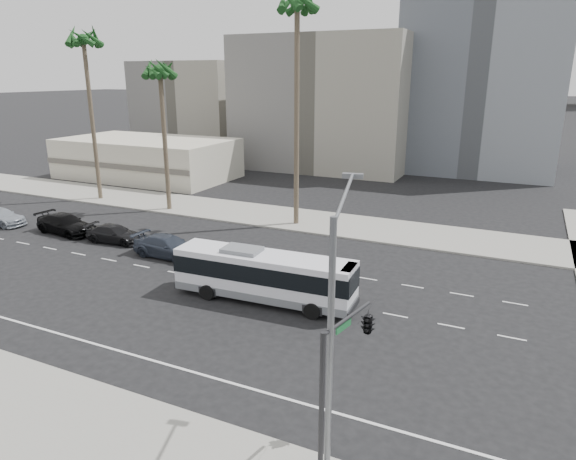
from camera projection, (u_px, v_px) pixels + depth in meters
The scene contains 18 objects.
ground at pixel (254, 288), 32.06m from camera, with size 700.00×700.00×0.00m, color black.
sidewalk_north at pixel (337, 224), 45.46m from camera, with size 120.00×7.00×0.15m, color gray.
sidewalk_south at pixel (50, 440), 18.61m from camera, with size 120.00×7.00×0.15m, color gray.
commercial_low at pixel (147, 158), 66.01m from camera, with size 22.00×12.16×5.00m.
midrise_beige_west at pixel (330, 103), 73.27m from camera, with size 24.00×18.00×18.00m, color gray.
midrise_gray_center at pixel (485, 74), 70.04m from camera, with size 20.00×20.00×26.00m, color slate.
midrise_beige_far at pixel (200, 107), 88.59m from camera, with size 18.00×16.00×15.00m, color gray.
civic_tower at pixel (506, 17), 238.03m from camera, with size 42.00×42.00×129.00m.
city_bus at pixel (264, 275), 29.84m from camera, with size 10.99×2.96×3.13m.
car_a at pixel (168, 246), 37.37m from camera, with size 5.51×2.24×1.60m, color #2C323F.
car_b at pixel (115, 234), 40.65m from camera, with size 4.81×1.95×1.40m, color black.
car_c at pixel (65, 224), 42.90m from camera, with size 5.62×2.28×1.63m, color black.
car_d at pixel (0, 217), 45.41m from camera, with size 5.08×2.06×1.47m, color #969DA7.
streetlight_corner at pixel (333, 322), 16.16m from camera, with size 1.30×4.42×9.46m.
traffic_signal at pixel (363, 327), 17.59m from camera, with size 2.52×3.42×5.41m.
palm_near at pixel (297, 9), 40.42m from camera, with size 5.86×5.86×19.69m.
palm_mid at pixel (160, 74), 46.77m from camera, with size 4.65×4.65×14.38m.
palm_far at pixel (84, 43), 50.25m from camera, with size 5.08×5.08×17.46m.
Camera 1 is at (14.50, -25.88, 12.87)m, focal length 31.76 mm.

